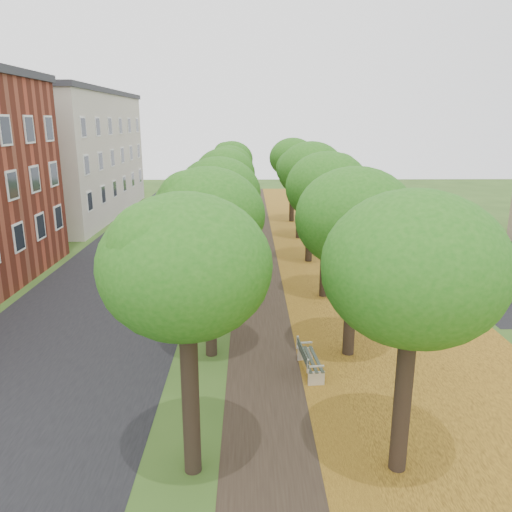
{
  "coord_description": "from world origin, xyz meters",
  "views": [
    {
      "loc": [
        -0.87,
        -10.0,
        7.92
      ],
      "look_at": [
        -0.58,
        9.95,
        2.5
      ],
      "focal_mm": 35.0,
      "sensor_mm": 36.0,
      "label": 1
    }
  ],
  "objects_px": {
    "bench": "(309,359)",
    "car_grey": "(485,268)",
    "car_silver": "(503,282)",
    "car_red": "(489,271)",
    "car_white": "(450,249)"
  },
  "relations": [
    {
      "from": "bench",
      "to": "car_grey",
      "type": "distance_m",
      "value": 13.57
    },
    {
      "from": "bench",
      "to": "car_silver",
      "type": "xyz_separation_m",
      "value": [
        9.95,
        7.34,
        0.17
      ]
    },
    {
      "from": "car_silver",
      "to": "car_red",
      "type": "height_order",
      "value": "car_red"
    },
    {
      "from": "car_red",
      "to": "car_grey",
      "type": "xyz_separation_m",
      "value": [
        -0.02,
        0.42,
        0.0
      ]
    },
    {
      "from": "bench",
      "to": "car_white",
      "type": "distance_m",
      "value": 16.87
    },
    {
      "from": "car_white",
      "to": "bench",
      "type": "bearing_deg",
      "value": 154.34
    },
    {
      "from": "car_silver",
      "to": "car_grey",
      "type": "bearing_deg",
      "value": 4.99
    },
    {
      "from": "car_silver",
      "to": "car_red",
      "type": "bearing_deg",
      "value": 4.3
    },
    {
      "from": "car_grey",
      "to": "bench",
      "type": "bearing_deg",
      "value": 149.7
    },
    {
      "from": "car_red",
      "to": "car_white",
      "type": "bearing_deg",
      "value": -5.32
    },
    {
      "from": "car_silver",
      "to": "car_white",
      "type": "xyz_separation_m",
      "value": [
        0.0,
        6.29,
        0.02
      ]
    },
    {
      "from": "bench",
      "to": "car_silver",
      "type": "bearing_deg",
      "value": -58.94
    },
    {
      "from": "car_silver",
      "to": "car_red",
      "type": "distance_m",
      "value": 1.47
    },
    {
      "from": "bench",
      "to": "car_red",
      "type": "relative_size",
      "value": 0.43
    },
    {
      "from": "bench",
      "to": "car_silver",
      "type": "distance_m",
      "value": 12.36
    }
  ]
}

